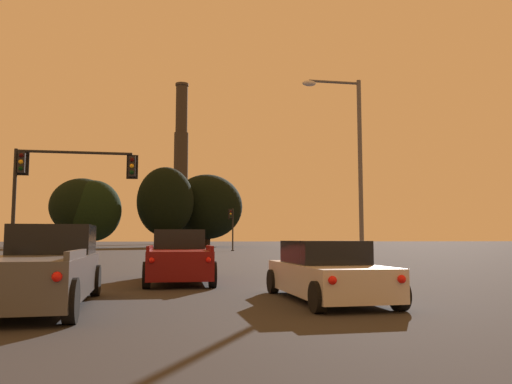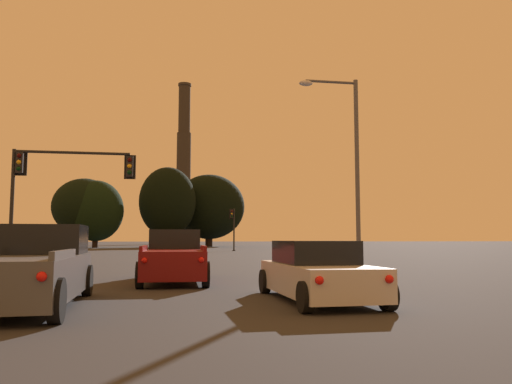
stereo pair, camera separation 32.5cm
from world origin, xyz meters
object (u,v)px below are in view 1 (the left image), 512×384
traffic_light_overhead_left (57,177)px  pickup_truck_center_lane_front (180,258)px  traffic_light_far_right (232,223)px  smokestack (181,180)px  street_lamp (352,154)px  sedan_right_lane_second (326,272)px  pickup_truck_left_lane_second (41,269)px

traffic_light_overhead_left → pickup_truck_center_lane_front: bearing=-53.8°
traffic_light_far_right → smokestack: 87.49m
pickup_truck_center_lane_front → traffic_light_far_right: traffic_light_far_right is taller
street_lamp → smokestack: smokestack is taller
pickup_truck_center_lane_front → sedan_right_lane_second: bearing=-60.5°
pickup_truck_left_lane_second → traffic_light_far_right: traffic_light_far_right is taller
pickup_truck_center_lane_front → street_lamp: street_lamp is taller
pickup_truck_left_lane_second → street_lamp: bearing=39.3°
traffic_light_far_right → smokestack: size_ratio=0.11×
pickup_truck_center_lane_front → pickup_truck_left_lane_second: same height
traffic_light_far_right → smokestack: (-4.53, 86.01, 15.38)m
traffic_light_overhead_left → traffic_light_far_right: bearing=69.8°
pickup_truck_center_lane_front → pickup_truck_left_lane_second: size_ratio=0.99×
pickup_truck_center_lane_front → traffic_light_far_right: size_ratio=1.05×
traffic_light_far_right → street_lamp: bearing=-89.2°
sedan_right_lane_second → traffic_light_overhead_left: 17.40m
smokestack → traffic_light_overhead_left: bearing=-94.1°
smokestack → pickup_truck_center_lane_front: bearing=-91.2°
traffic_light_far_right → street_lamp: (0.54, -40.21, 1.90)m
pickup_truck_center_lane_front → smokestack: size_ratio=0.12×
smokestack → sedan_right_lane_second: bearing=-89.7°
pickup_truck_left_lane_second → smokestack: size_ratio=0.12×
sedan_right_lane_second → street_lamp: (4.47, 9.87, 4.70)m
street_lamp → pickup_truck_left_lane_second: bearing=-138.1°
pickup_truck_center_lane_front → traffic_light_overhead_left: (-5.88, 8.05, 3.73)m
traffic_light_overhead_left → smokestack: (8.65, 121.87, 14.31)m
sedan_right_lane_second → pickup_truck_left_lane_second: bearing=178.1°
traffic_light_overhead_left → smokestack: bearing=85.9°
street_lamp → smokestack: size_ratio=0.18×
sedan_right_lane_second → pickup_truck_left_lane_second: size_ratio=0.85×
pickup_truck_left_lane_second → street_lamp: street_lamp is taller
pickup_truck_center_lane_front → smokestack: bearing=89.6°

